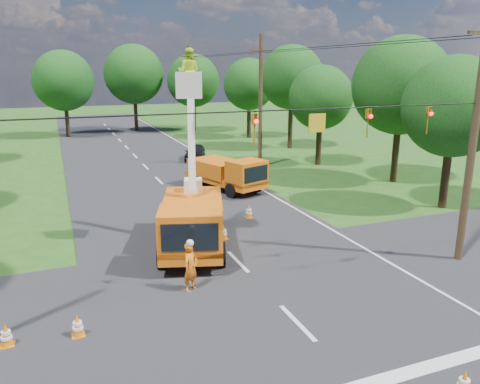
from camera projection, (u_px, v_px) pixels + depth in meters
name	position (u px, v px, depth m)	size (l,w,h in m)	color
ground	(159.00, 181.00, 32.27)	(140.00, 140.00, 0.00)	#225018
road_main	(159.00, 181.00, 32.27)	(12.00, 100.00, 0.06)	black
road_cross	(269.00, 295.00, 16.09)	(56.00, 10.00, 0.07)	black
edge_line	(235.00, 175.00, 34.25)	(0.12, 90.00, 0.02)	silver
bucket_truck	(192.00, 210.00, 19.75)	(4.24, 6.94, 8.35)	orange
second_truck	(227.00, 173.00, 29.64)	(3.97, 6.19, 2.18)	orange
ground_worker	(191.00, 267.00, 16.23)	(0.64, 0.42, 1.76)	orange
distant_car	(195.00, 152.00, 39.57)	(1.55, 3.85, 1.31)	black
traffic_cone_1	(464.00, 384.00, 11.05)	(0.38, 0.38, 0.71)	orange
traffic_cone_2	(224.00, 232.00, 21.20)	(0.38, 0.38, 0.71)	orange
traffic_cone_3	(249.00, 212.00, 24.25)	(0.38, 0.38, 0.71)	orange
traffic_cone_4	(78.00, 326.00, 13.53)	(0.38, 0.38, 0.71)	orange
traffic_cone_5	(6.00, 335.00, 13.05)	(0.38, 0.38, 0.71)	orange
traffic_cone_7	(234.00, 186.00, 29.43)	(0.38, 0.38, 0.71)	orange
pole_right_near	(474.00, 135.00, 17.79)	(1.80, 0.30, 10.00)	#4C3823
pole_right_mid	(260.00, 101.00, 35.76)	(1.80, 0.30, 10.00)	#4C3823
pole_right_far	(190.00, 90.00, 53.74)	(1.80, 0.30, 10.00)	#4C3823
signal_span	(334.00, 121.00, 15.36)	(18.00, 0.29, 1.07)	black
tree_right_a	(453.00, 107.00, 24.84)	(5.40, 5.40, 8.28)	#382616
tree_right_b	(401.00, 86.00, 30.54)	(6.40, 6.40, 9.65)	#382616
tree_right_c	(321.00, 98.00, 36.48)	(5.00, 5.00, 7.83)	#382616
tree_right_d	(292.00, 78.00, 43.89)	(6.00, 6.00, 9.70)	#382616
tree_right_e	(249.00, 84.00, 50.94)	(5.60, 5.60, 8.63)	#382616
tree_far_a	(63.00, 81.00, 51.36)	(6.60, 6.60, 9.50)	#382616
tree_far_b	(134.00, 74.00, 55.84)	(7.00, 7.00, 10.32)	#382616
tree_far_c	(193.00, 81.00, 55.64)	(6.20, 6.20, 9.18)	#382616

